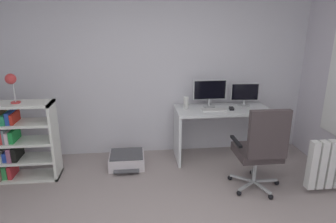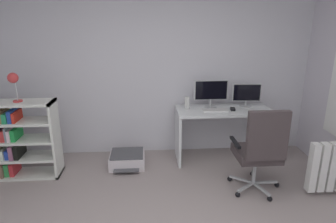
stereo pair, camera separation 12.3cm
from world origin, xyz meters
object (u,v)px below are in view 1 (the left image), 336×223
at_px(computer_mouse, 231,108).
at_px(desk_lamp, 11,81).
at_px(bookshelf, 15,142).
at_px(office_chair, 261,147).
at_px(printer, 127,160).
at_px(keyboard, 214,110).
at_px(desk, 222,123).
at_px(monitor_secondary, 245,93).
at_px(desktop_speaker, 186,103).
at_px(monitor_main, 210,91).

distance_m(computer_mouse, desk_lamp, 2.84).
bearing_deg(bookshelf, computer_mouse, 4.72).
bearing_deg(office_chair, printer, 152.66).
height_order(keyboard, printer, keyboard).
distance_m(desk, printer, 1.45).
height_order(keyboard, office_chair, office_chair).
distance_m(keyboard, office_chair, 0.94).
bearing_deg(keyboard, desk_lamp, -172.50).
bearing_deg(keyboard, office_chair, -66.33).
height_order(desk, printer, desk).
bearing_deg(computer_mouse, desk_lamp, -167.81).
xyz_separation_m(monitor_secondary, keyboard, (-0.49, -0.19, -0.18)).
relative_size(desk, computer_mouse, 13.32).
bearing_deg(printer, office_chair, -27.34).
bearing_deg(desk_lamp, keyboard, 4.97).
height_order(monitor_secondary, printer, monitor_secondary).
height_order(keyboard, desk_lamp, desk_lamp).
bearing_deg(monitor_secondary, desk_lamp, -172.25).
height_order(desk, desktop_speaker, desktop_speaker).
height_order(office_chair, bookshelf, office_chair).
bearing_deg(bookshelf, desk, 6.25).
bearing_deg(monitor_secondary, office_chair, -98.81).
xyz_separation_m(monitor_secondary, computer_mouse, (-0.24, -0.18, -0.17)).
bearing_deg(office_chair, keyboard, 111.14).
height_order(desktop_speaker, printer, desktop_speaker).
xyz_separation_m(monitor_main, office_chair, (0.36, -1.05, -0.42)).
bearing_deg(office_chair, monitor_main, 108.78).
bearing_deg(printer, desktop_speaker, 12.87).
height_order(desk, computer_mouse, computer_mouse).
bearing_deg(printer, keyboard, 2.41).
distance_m(desk, bookshelf, 2.76).
relative_size(monitor_main, computer_mouse, 4.86).
bearing_deg(desk, desktop_speaker, 173.13).
bearing_deg(desk_lamp, computer_mouse, 4.85).
xyz_separation_m(desk, printer, (-1.38, -0.13, -0.45)).
relative_size(keyboard, printer, 0.68).
height_order(monitor_secondary, keyboard, monitor_secondary).
bearing_deg(office_chair, desktop_speaker, 125.04).
xyz_separation_m(desk, bookshelf, (-2.74, -0.30, -0.05)).
relative_size(monitor_main, printer, 0.97).
bearing_deg(office_chair, computer_mouse, 95.10).
relative_size(desk, desktop_speaker, 7.83).
bearing_deg(monitor_main, desk_lamp, -170.67).
relative_size(desk, monitor_main, 2.74).
distance_m(desk, desktop_speaker, 0.60).
distance_m(office_chair, desk_lamp, 3.01).
bearing_deg(monitor_secondary, desk, -162.46).
bearing_deg(keyboard, monitor_secondary, 23.73).
relative_size(desktop_speaker, bookshelf, 0.17).
height_order(office_chair, printer, office_chair).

